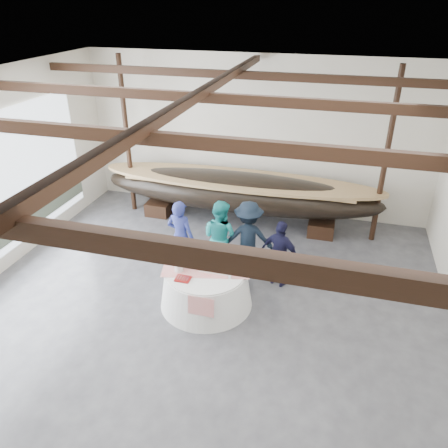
# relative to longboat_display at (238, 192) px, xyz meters

# --- Properties ---
(floor) EXTENTS (10.00, 12.00, 0.01)m
(floor) POSITION_rel_longboat_display_xyz_m (0.23, -4.94, -0.95)
(floor) COLOR #3D3D42
(floor) RESTS_ON ground
(wall_back) EXTENTS (10.00, 0.02, 4.50)m
(wall_back) POSITION_rel_longboat_display_xyz_m (0.23, 1.06, 1.30)
(wall_back) COLOR silver
(wall_back) RESTS_ON ground
(ceiling) EXTENTS (10.00, 12.00, 0.01)m
(ceiling) POSITION_rel_longboat_display_xyz_m (0.23, -4.94, 3.55)
(ceiling) COLOR white
(ceiling) RESTS_ON wall_back
(pavilion_structure) EXTENTS (9.80, 11.76, 4.50)m
(pavilion_structure) POSITION_rel_longboat_display_xyz_m (0.23, -4.10, 3.05)
(pavilion_structure) COLOR black
(pavilion_structure) RESTS_ON ground
(longboat_display) EXTENTS (7.95, 1.59, 1.49)m
(longboat_display) POSITION_rel_longboat_display_xyz_m (0.00, 0.00, 0.00)
(longboat_display) COLOR black
(longboat_display) RESTS_ON ground
(banquet_table) EXTENTS (1.94, 1.94, 0.83)m
(banquet_table) POSITION_rel_longboat_display_xyz_m (0.27, -3.82, -0.54)
(banquet_table) COLOR white
(banquet_table) RESTS_ON ground
(tabletop_items) EXTENTS (1.87, 1.01, 0.40)m
(tabletop_items) POSITION_rel_longboat_display_xyz_m (0.25, -3.71, 0.03)
(tabletop_items) COLOR #B81212
(tabletop_items) RESTS_ON banquet_table
(guest_woman_blue) EXTENTS (0.71, 0.51, 1.80)m
(guest_woman_blue) POSITION_rel_longboat_display_xyz_m (-0.68, -2.74, -0.05)
(guest_woman_blue) COLOR navy
(guest_woman_blue) RESTS_ON ground
(guest_woman_teal) EXTENTS (1.08, 0.97, 1.81)m
(guest_woman_teal) POSITION_rel_longboat_display_xyz_m (0.20, -2.51, -0.05)
(guest_woman_teal) COLOR teal
(guest_woman_teal) RESTS_ON ground
(guest_man_left) EXTENTS (1.26, 0.85, 1.80)m
(guest_man_left) POSITION_rel_longboat_display_xyz_m (0.84, -2.38, -0.05)
(guest_man_left) COLOR black
(guest_man_left) RESTS_ON ground
(guest_man_right) EXTENTS (1.01, 0.71, 1.59)m
(guest_man_right) POSITION_rel_longboat_display_xyz_m (1.64, -2.71, -0.16)
(guest_man_right) COLOR black
(guest_man_right) RESTS_ON ground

